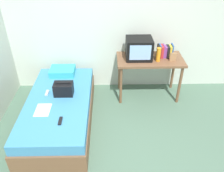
{
  "coord_description": "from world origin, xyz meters",
  "views": [
    {
      "loc": [
        -0.16,
        -2.06,
        2.61
      ],
      "look_at": [
        -0.09,
        1.04,
        0.57
      ],
      "focal_mm": 37.33,
      "sensor_mm": 36.0,
      "label": 1
    }
  ],
  "objects_px": {
    "magazine": "(43,110)",
    "remote_silver": "(47,93)",
    "bed": "(60,111)",
    "desk": "(150,64)",
    "tv": "(139,48)",
    "handbag": "(64,89)",
    "book_row": "(165,51)",
    "pillow": "(63,71)",
    "water_bottle": "(158,55)",
    "picture_frame": "(173,57)",
    "remote_dark": "(60,121)"
  },
  "relations": [
    {
      "from": "water_bottle",
      "to": "remote_silver",
      "type": "distance_m",
      "value": 1.95
    },
    {
      "from": "tv",
      "to": "magazine",
      "type": "bearing_deg",
      "value": -145.64
    },
    {
      "from": "picture_frame",
      "to": "handbag",
      "type": "relative_size",
      "value": 0.5
    },
    {
      "from": "handbag",
      "to": "water_bottle",
      "type": "bearing_deg",
      "value": 17.74
    },
    {
      "from": "water_bottle",
      "to": "remote_dark",
      "type": "height_order",
      "value": "water_bottle"
    },
    {
      "from": "handbag",
      "to": "book_row",
      "type": "bearing_deg",
      "value": 21.25
    },
    {
      "from": "picture_frame",
      "to": "remote_dark",
      "type": "bearing_deg",
      "value": -147.21
    },
    {
      "from": "bed",
      "to": "handbag",
      "type": "height_order",
      "value": "handbag"
    },
    {
      "from": "book_row",
      "to": "remote_silver",
      "type": "relative_size",
      "value": 1.81
    },
    {
      "from": "picture_frame",
      "to": "remote_silver",
      "type": "distance_m",
      "value": 2.18
    },
    {
      "from": "magazine",
      "to": "remote_silver",
      "type": "bearing_deg",
      "value": 93.73
    },
    {
      "from": "water_bottle",
      "to": "magazine",
      "type": "relative_size",
      "value": 0.83
    },
    {
      "from": "book_row",
      "to": "picture_frame",
      "type": "distance_m",
      "value": 0.21
    },
    {
      "from": "book_row",
      "to": "water_bottle",
      "type": "bearing_deg",
      "value": -131.39
    },
    {
      "from": "book_row",
      "to": "magazine",
      "type": "relative_size",
      "value": 0.9
    },
    {
      "from": "magazine",
      "to": "remote_silver",
      "type": "distance_m",
      "value": 0.42
    },
    {
      "from": "handbag",
      "to": "remote_silver",
      "type": "bearing_deg",
      "value": 174.98
    },
    {
      "from": "desk",
      "to": "book_row",
      "type": "bearing_deg",
      "value": 14.32
    },
    {
      "from": "bed",
      "to": "remote_silver",
      "type": "bearing_deg",
      "value": 142.02
    },
    {
      "from": "water_bottle",
      "to": "book_row",
      "type": "relative_size",
      "value": 0.92
    },
    {
      "from": "bed",
      "to": "tv",
      "type": "bearing_deg",
      "value": 29.7
    },
    {
      "from": "book_row",
      "to": "pillow",
      "type": "height_order",
      "value": "book_row"
    },
    {
      "from": "desk",
      "to": "pillow",
      "type": "relative_size",
      "value": 2.64
    },
    {
      "from": "tv",
      "to": "handbag",
      "type": "distance_m",
      "value": 1.44
    },
    {
      "from": "desk",
      "to": "water_bottle",
      "type": "height_order",
      "value": "water_bottle"
    },
    {
      "from": "magazine",
      "to": "water_bottle",
      "type": "bearing_deg",
      "value": 26.39
    },
    {
      "from": "book_row",
      "to": "remote_dark",
      "type": "distance_m",
      "value": 2.16
    },
    {
      "from": "pillow",
      "to": "water_bottle",
      "type": "bearing_deg",
      "value": -4.91
    },
    {
      "from": "bed",
      "to": "water_bottle",
      "type": "xyz_separation_m",
      "value": [
        1.64,
        0.63,
        0.67
      ]
    },
    {
      "from": "desk",
      "to": "remote_silver",
      "type": "relative_size",
      "value": 8.06
    },
    {
      "from": "bed",
      "to": "remote_dark",
      "type": "bearing_deg",
      "value": -76.64
    },
    {
      "from": "desk",
      "to": "magazine",
      "type": "distance_m",
      "value": 1.98
    },
    {
      "from": "book_row",
      "to": "handbag",
      "type": "xyz_separation_m",
      "value": [
        -1.71,
        -0.66,
        -0.33
      ]
    },
    {
      "from": "water_bottle",
      "to": "handbag",
      "type": "relative_size",
      "value": 0.8
    },
    {
      "from": "bed",
      "to": "magazine",
      "type": "distance_m",
      "value": 0.4
    },
    {
      "from": "handbag",
      "to": "magazine",
      "type": "height_order",
      "value": "handbag"
    },
    {
      "from": "pillow",
      "to": "remote_dark",
      "type": "height_order",
      "value": "pillow"
    },
    {
      "from": "tv",
      "to": "handbag",
      "type": "relative_size",
      "value": 1.47
    },
    {
      "from": "bed",
      "to": "magazine",
      "type": "height_order",
      "value": "magazine"
    },
    {
      "from": "bed",
      "to": "desk",
      "type": "distance_m",
      "value": 1.75
    },
    {
      "from": "book_row",
      "to": "remote_silver",
      "type": "xyz_separation_m",
      "value": [
        -1.98,
        -0.64,
        -0.42
      ]
    },
    {
      "from": "water_bottle",
      "to": "handbag",
      "type": "bearing_deg",
      "value": -162.26
    },
    {
      "from": "book_row",
      "to": "pillow",
      "type": "xyz_separation_m",
      "value": [
        -1.83,
        -0.02,
        -0.37
      ]
    },
    {
      "from": "magazine",
      "to": "remote_silver",
      "type": "height_order",
      "value": "remote_silver"
    },
    {
      "from": "bed",
      "to": "tv",
      "type": "distance_m",
      "value": 1.68
    },
    {
      "from": "remote_dark",
      "to": "desk",
      "type": "bearing_deg",
      "value": 41.62
    },
    {
      "from": "bed",
      "to": "picture_frame",
      "type": "xyz_separation_m",
      "value": [
        1.89,
        0.62,
        0.63
      ]
    },
    {
      "from": "remote_dark",
      "to": "magazine",
      "type": "bearing_deg",
      "value": 139.86
    },
    {
      "from": "picture_frame",
      "to": "pillow",
      "type": "xyz_separation_m",
      "value": [
        -1.93,
        0.15,
        -0.34
      ]
    },
    {
      "from": "pillow",
      "to": "remote_dark",
      "type": "relative_size",
      "value": 2.82
    }
  ]
}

